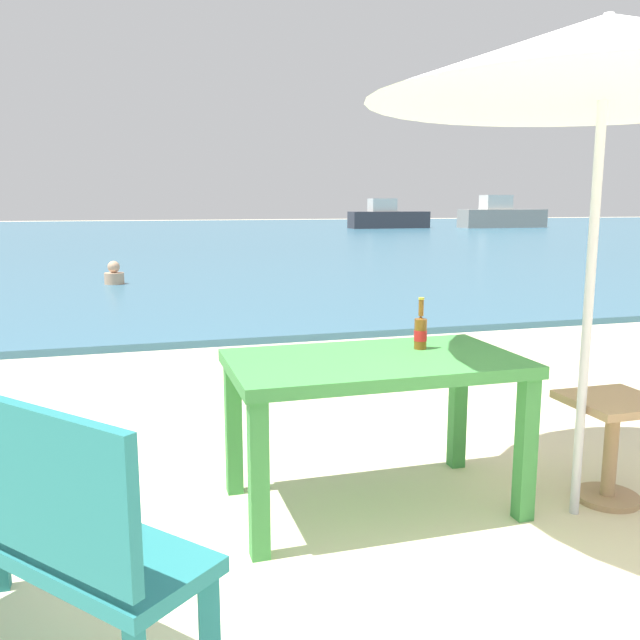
% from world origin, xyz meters
% --- Properties ---
extents(ground_plane, '(120.00, 120.00, 0.00)m').
position_xyz_m(ground_plane, '(0.00, 0.00, 0.00)').
color(ground_plane, beige).
extents(sea_water, '(120.00, 50.00, 0.08)m').
position_xyz_m(sea_water, '(0.00, 30.00, 0.04)').
color(sea_water, '#386B84').
rests_on(sea_water, ground_plane).
extents(picnic_table_green, '(1.40, 0.80, 0.76)m').
position_xyz_m(picnic_table_green, '(-0.58, 1.05, 0.65)').
color(picnic_table_green, '#3D8C42').
rests_on(picnic_table_green, ground_plane).
extents(beer_bottle_amber, '(0.07, 0.07, 0.26)m').
position_xyz_m(beer_bottle_amber, '(-0.29, 1.16, 0.85)').
color(beer_bottle_amber, brown).
rests_on(beer_bottle_amber, picnic_table_green).
extents(patio_umbrella, '(2.10, 2.10, 2.30)m').
position_xyz_m(patio_umbrella, '(0.33, 0.69, 2.12)').
color(patio_umbrella, silver).
rests_on(patio_umbrella, ground_plane).
extents(side_table_wood, '(0.44, 0.44, 0.54)m').
position_xyz_m(side_table_wood, '(0.59, 0.77, 0.35)').
color(side_table_wood, tan).
rests_on(side_table_wood, ground_plane).
extents(bench_teal_center, '(1.05, 1.15, 0.95)m').
position_xyz_m(bench_teal_center, '(-2.04, 0.21, 0.54)').
color(bench_teal_center, '#237275').
rests_on(bench_teal_center, ground_plane).
extents(swimmer_person, '(0.34, 0.34, 0.41)m').
position_xyz_m(swimmer_person, '(-1.94, 10.41, 0.24)').
color(swimmer_person, tan).
rests_on(swimmer_person, sea_water).
extents(boat_sailboat, '(4.60, 1.25, 1.67)m').
position_xyz_m(boat_sailboat, '(12.75, 34.07, 0.68)').
color(boat_sailboat, '#38383F').
rests_on(boat_sailboat, sea_water).
extents(boat_fishing_trawler, '(5.16, 1.41, 1.88)m').
position_xyz_m(boat_fishing_trawler, '(19.49, 33.09, 0.75)').
color(boat_fishing_trawler, gray).
rests_on(boat_fishing_trawler, sea_water).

